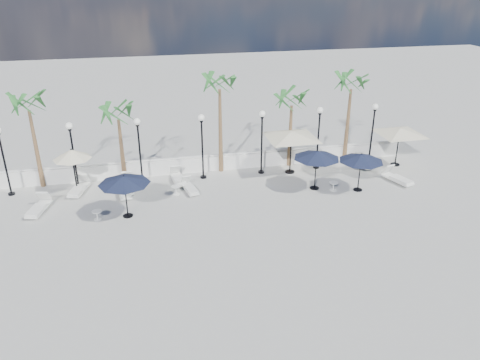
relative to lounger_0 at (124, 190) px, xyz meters
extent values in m
plane|color=#A5A6A0|center=(4.52, -5.22, -0.24)|extent=(100.00, 100.00, 0.00)
cube|color=silver|center=(4.52, 2.28, 0.21)|extent=(26.00, 0.30, 0.90)
cube|color=silver|center=(4.52, 2.28, 0.73)|extent=(26.00, 0.12, 0.08)
cylinder|color=black|center=(-5.98, 1.28, -0.19)|extent=(0.36, 0.36, 0.10)
cylinder|color=black|center=(-5.98, 1.28, 1.51)|extent=(0.10, 0.10, 3.50)
cylinder|color=black|center=(-2.48, 1.28, -0.19)|extent=(0.36, 0.36, 0.10)
cylinder|color=black|center=(-2.48, 1.28, 1.51)|extent=(0.10, 0.10, 3.50)
cylinder|color=black|center=(-2.48, 1.28, 3.21)|extent=(0.18, 0.18, 0.10)
sphere|color=white|center=(-2.48, 1.28, 3.42)|extent=(0.36, 0.36, 0.36)
cylinder|color=black|center=(1.02, 1.28, -0.19)|extent=(0.36, 0.36, 0.10)
cylinder|color=black|center=(1.02, 1.28, 1.51)|extent=(0.10, 0.10, 3.50)
cylinder|color=black|center=(1.02, 1.28, 3.21)|extent=(0.18, 0.18, 0.10)
sphere|color=white|center=(1.02, 1.28, 3.42)|extent=(0.36, 0.36, 0.36)
cylinder|color=black|center=(4.52, 1.28, -0.19)|extent=(0.36, 0.36, 0.10)
cylinder|color=black|center=(4.52, 1.28, 1.51)|extent=(0.10, 0.10, 3.50)
cylinder|color=black|center=(4.52, 1.28, 3.21)|extent=(0.18, 0.18, 0.10)
sphere|color=white|center=(4.52, 1.28, 3.42)|extent=(0.36, 0.36, 0.36)
cylinder|color=black|center=(8.02, 1.28, -0.19)|extent=(0.36, 0.36, 0.10)
cylinder|color=black|center=(8.02, 1.28, 1.51)|extent=(0.10, 0.10, 3.50)
cylinder|color=black|center=(8.02, 1.28, 3.21)|extent=(0.18, 0.18, 0.10)
sphere|color=white|center=(8.02, 1.28, 3.42)|extent=(0.36, 0.36, 0.36)
cylinder|color=black|center=(11.52, 1.28, -0.19)|extent=(0.36, 0.36, 0.10)
cylinder|color=black|center=(11.52, 1.28, 1.51)|extent=(0.10, 0.10, 3.50)
cylinder|color=black|center=(11.52, 1.28, 3.21)|extent=(0.18, 0.18, 0.10)
sphere|color=white|center=(11.52, 1.28, 3.42)|extent=(0.36, 0.36, 0.36)
cylinder|color=black|center=(15.02, 1.28, -0.19)|extent=(0.36, 0.36, 0.10)
cylinder|color=black|center=(15.02, 1.28, 1.51)|extent=(0.10, 0.10, 3.50)
cylinder|color=black|center=(15.02, 1.28, 3.21)|extent=(0.18, 0.18, 0.10)
sphere|color=white|center=(15.02, 1.28, 3.42)|extent=(0.36, 0.36, 0.36)
cone|color=brown|center=(-4.48, 2.08, 1.96)|extent=(0.28, 0.28, 4.40)
cone|color=brown|center=(0.02, 2.08, 1.56)|extent=(0.28, 0.28, 3.60)
cone|color=brown|center=(5.72, 2.08, 2.26)|extent=(0.28, 0.28, 5.00)
cone|color=brown|center=(10.02, 2.08, 1.66)|extent=(0.28, 0.28, 3.80)
cone|color=brown|center=(13.72, 2.08, 2.06)|extent=(0.28, 0.28, 4.60)
cube|color=silver|center=(0.00, -0.02, -0.09)|extent=(0.89, 1.95, 0.10)
cube|color=silver|center=(0.04, -0.27, 0.02)|extent=(0.76, 1.34, 0.10)
cube|color=silver|center=(-0.10, 0.74, 0.29)|extent=(0.65, 0.52, 0.59)
cube|color=silver|center=(-2.43, 0.79, -0.09)|extent=(1.11, 2.00, 0.10)
cube|color=silver|center=(-2.49, 0.54, 0.02)|extent=(0.91, 1.39, 0.10)
cube|color=silver|center=(-2.23, 1.53, 0.29)|extent=(0.69, 0.59, 0.59)
cube|color=silver|center=(-4.19, -1.13, -0.09)|extent=(1.09, 2.00, 0.10)
cube|color=silver|center=(-4.25, -1.38, 0.03)|extent=(0.90, 1.39, 0.10)
cube|color=silver|center=(-4.00, -0.39, 0.29)|extent=(0.69, 0.58, 0.60)
cube|color=silver|center=(0.20, 0.55, -0.08)|extent=(0.69, 1.98, 0.11)
cube|color=silver|center=(0.20, 0.28, 0.03)|extent=(0.64, 1.34, 0.11)
cube|color=silver|center=(0.19, 1.34, 0.31)|extent=(0.62, 0.48, 0.61)
cube|color=silver|center=(3.54, -0.38, -0.11)|extent=(0.86, 1.72, 0.09)
cube|color=silver|center=(3.58, -0.60, -0.01)|extent=(0.72, 1.19, 0.09)
cube|color=silver|center=(3.41, 0.28, 0.22)|extent=(0.58, 0.48, 0.52)
cube|color=silver|center=(3.02, 0.98, -0.09)|extent=(0.82, 1.90, 0.10)
cube|color=silver|center=(3.05, 0.74, 0.02)|extent=(0.71, 1.30, 0.10)
cube|color=silver|center=(2.94, 1.73, 0.28)|extent=(0.62, 0.50, 0.58)
cube|color=silver|center=(14.47, 0.96, -0.10)|extent=(0.64, 1.76, 0.09)
cube|color=silver|center=(14.48, 0.73, 0.00)|extent=(0.58, 1.20, 0.09)
cube|color=silver|center=(14.45, 1.67, 0.25)|extent=(0.56, 0.43, 0.55)
cube|color=silver|center=(15.33, -1.69, -0.09)|extent=(1.21, 2.02, 0.10)
cube|color=silver|center=(15.41, -1.93, 0.03)|extent=(0.98, 1.42, 0.10)
cube|color=silver|center=(15.08, -0.95, 0.30)|extent=(0.71, 0.62, 0.60)
cylinder|color=silver|center=(-1.26, -2.59, -0.23)|extent=(0.37, 0.37, 0.03)
cylinder|color=silver|center=(-1.26, -2.59, -0.02)|extent=(0.06, 0.06, 0.45)
cylinder|color=silver|center=(-1.26, -2.59, 0.21)|extent=(0.48, 0.48, 0.03)
cylinder|color=silver|center=(2.75, -0.60, -0.23)|extent=(0.39, 0.39, 0.03)
cylinder|color=silver|center=(2.75, -0.60, -0.01)|extent=(0.06, 0.06, 0.47)
cylinder|color=silver|center=(2.75, -0.60, 0.23)|extent=(0.51, 0.51, 0.03)
cylinder|color=silver|center=(11.29, -1.93, -0.23)|extent=(0.38, 0.38, 0.03)
cylinder|color=silver|center=(11.29, -1.93, -0.02)|extent=(0.06, 0.06, 0.45)
cylinder|color=silver|center=(11.29, -1.93, 0.22)|extent=(0.49, 0.49, 0.03)
cylinder|color=black|center=(0.19, -2.56, -0.22)|extent=(0.49, 0.49, 0.05)
cylinder|color=black|center=(0.19, -2.56, 0.82)|extent=(0.06, 0.06, 2.13)
cone|color=black|center=(0.19, -2.56, 1.73)|extent=(2.52, 2.52, 0.39)
sphere|color=black|center=(0.19, -2.56, 1.95)|extent=(0.07, 0.07, 0.07)
cylinder|color=black|center=(10.36, -1.50, -0.22)|extent=(0.51, 0.51, 0.05)
cylinder|color=black|center=(10.36, -1.50, 0.85)|extent=(0.06, 0.06, 2.18)
cone|color=black|center=(10.36, -1.50, 1.77)|extent=(2.54, 2.54, 0.41)
sphere|color=black|center=(10.36, -1.50, 2.00)|extent=(0.07, 0.07, 0.07)
cylinder|color=black|center=(12.63, -2.21, -0.22)|extent=(0.49, 0.49, 0.05)
cylinder|color=black|center=(12.63, -2.21, 0.80)|extent=(0.06, 0.06, 2.08)
cone|color=black|center=(12.63, -2.21, 1.69)|extent=(2.43, 2.43, 0.39)
sphere|color=black|center=(12.63, -2.21, 1.90)|extent=(0.07, 0.07, 0.07)
cylinder|color=black|center=(9.72, 0.98, -0.21)|extent=(0.58, 0.58, 0.07)
cylinder|color=black|center=(9.72, 0.98, 1.04)|extent=(0.08, 0.08, 2.56)
pyramid|color=beige|center=(9.72, 0.98, 2.35)|extent=(5.67, 5.67, 0.39)
cylinder|color=black|center=(16.52, 0.69, -0.21)|extent=(0.55, 0.55, 0.06)
cylinder|color=black|center=(16.52, 0.69, 0.95)|extent=(0.07, 0.07, 2.38)
pyramid|color=beige|center=(16.52, 0.69, 2.16)|extent=(5.16, 5.16, 0.37)
cylinder|color=black|center=(-2.54, 0.98, -0.21)|extent=(0.63, 0.63, 0.07)
cylinder|color=black|center=(-2.54, 0.98, 0.94)|extent=(0.08, 0.08, 2.37)
cone|color=beige|center=(-2.54, 0.98, 1.93)|extent=(2.03, 2.03, 0.51)
sphere|color=black|center=(-2.54, 0.98, 2.21)|extent=(0.09, 0.09, 0.09)
camera|label=1|loc=(1.26, -23.64, 10.92)|focal=35.00mm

